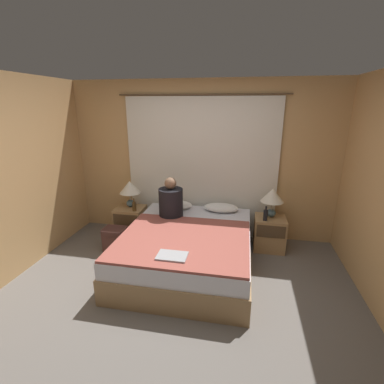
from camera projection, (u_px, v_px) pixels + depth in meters
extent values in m
plane|color=#66605B|center=(175.00, 300.00, 3.17)|extent=(16.00, 16.00, 0.00)
cube|color=tan|center=(201.00, 161.00, 4.49)|extent=(4.35, 0.06, 2.50)
cube|color=silver|center=(201.00, 169.00, 4.47)|extent=(2.41, 0.02, 2.24)
cylinder|color=brown|center=(201.00, 94.00, 4.13)|extent=(2.61, 0.02, 0.02)
cube|color=#99754C|center=(188.00, 255.00, 3.79)|extent=(1.66, 1.98, 0.32)
cube|color=silver|center=(188.00, 238.00, 3.71)|extent=(1.62, 1.94, 0.20)
cube|color=#A87F51|center=(131.00, 222.00, 4.63)|extent=(0.46, 0.41, 0.51)
cube|color=#4C3823|center=(125.00, 220.00, 4.40)|extent=(0.40, 0.02, 0.18)
cube|color=#A87F51|center=(269.00, 233.00, 4.23)|extent=(0.46, 0.41, 0.51)
cube|color=#4C3823|center=(271.00, 232.00, 3.99)|extent=(0.40, 0.02, 0.18)
ellipsoid|color=slate|center=(131.00, 203.00, 4.58)|extent=(0.15, 0.15, 0.12)
cylinder|color=#B2A893|center=(130.00, 196.00, 4.55)|extent=(0.02, 0.02, 0.12)
cone|color=silver|center=(130.00, 187.00, 4.50)|extent=(0.34, 0.34, 0.20)
ellipsoid|color=slate|center=(271.00, 213.00, 4.18)|extent=(0.15, 0.15, 0.12)
cylinder|color=#B2A893|center=(271.00, 205.00, 4.14)|extent=(0.02, 0.02, 0.12)
cone|color=silver|center=(272.00, 195.00, 4.10)|extent=(0.34, 0.34, 0.20)
ellipsoid|color=white|center=(176.00, 205.00, 4.47)|extent=(0.53, 0.31, 0.12)
ellipsoid|color=white|center=(221.00, 208.00, 4.34)|extent=(0.53, 0.31, 0.12)
cube|color=#994C42|center=(183.00, 240.00, 3.41)|extent=(1.60, 1.36, 0.03)
cylinder|color=black|center=(171.00, 203.00, 4.09)|extent=(0.35, 0.35, 0.43)
sphere|color=#846047|center=(170.00, 183.00, 3.99)|extent=(0.17, 0.17, 0.17)
cylinder|color=#513819|center=(134.00, 207.00, 4.40)|extent=(0.06, 0.06, 0.15)
cylinder|color=#513819|center=(134.00, 200.00, 4.36)|extent=(0.02, 0.02, 0.06)
cylinder|color=black|center=(265.00, 215.00, 4.03)|extent=(0.06, 0.06, 0.16)
cylinder|color=black|center=(266.00, 208.00, 4.00)|extent=(0.02, 0.02, 0.06)
cube|color=#9EA0A5|center=(172.00, 256.00, 3.00)|extent=(0.33, 0.22, 0.02)
cube|color=brown|center=(115.00, 239.00, 4.19)|extent=(0.33, 0.23, 0.36)
cube|color=#452824|center=(114.00, 231.00, 4.13)|extent=(0.29, 0.25, 0.08)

